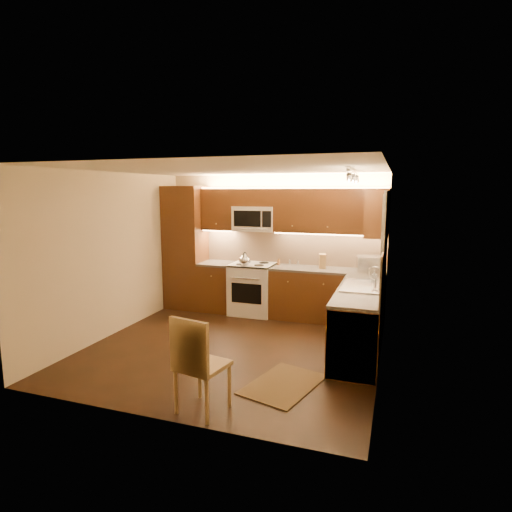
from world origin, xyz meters
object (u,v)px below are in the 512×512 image
at_px(soap_bottle, 374,276).
at_px(dining_chair, 203,363).
at_px(kettle, 245,259).
at_px(knife_block, 322,261).
at_px(microwave, 255,219).
at_px(sink, 362,281).
at_px(stove, 253,289).
at_px(toaster_oven, 370,264).

distance_m(soap_bottle, dining_chair, 3.05).
bearing_deg(soap_bottle, kettle, 165.29).
bearing_deg(knife_block, soap_bottle, -57.17).
bearing_deg(kettle, microwave, 82.62).
bearing_deg(sink, soap_bottle, 67.44).
relative_size(kettle, knife_block, 0.99).
bearing_deg(stove, microwave, 90.00).
bearing_deg(stove, soap_bottle, -19.51).
distance_m(stove, dining_chair, 3.44).
xyz_separation_m(kettle, toaster_oven, (2.11, 0.24, -0.01)).
bearing_deg(microwave, sink, -32.21).
distance_m(sink, kettle, 2.26).
xyz_separation_m(knife_block, soap_bottle, (0.91, -0.85, -0.04)).
height_order(toaster_oven, dining_chair, toaster_oven).
bearing_deg(knife_block, dining_chair, -113.74).
height_order(soap_bottle, dining_chair, soap_bottle).
xyz_separation_m(kettle, knife_block, (1.31, 0.31, -0.02)).
relative_size(sink, kettle, 3.56).
relative_size(kettle, soap_bottle, 1.42).
height_order(stove, dining_chair, dining_chair).
bearing_deg(dining_chair, knife_block, 91.73).
height_order(microwave, kettle, microwave).
relative_size(knife_block, dining_chair, 0.24).
bearing_deg(kettle, knife_block, 17.09).
bearing_deg(soap_bottle, toaster_oven, 97.05).
distance_m(toaster_oven, dining_chair, 3.70).
relative_size(microwave, toaster_oven, 1.78).
height_order(stove, soap_bottle, soap_bottle).
xyz_separation_m(toaster_oven, knife_block, (-0.80, 0.07, -0.01)).
bearing_deg(sink, dining_chair, -120.94).
bearing_deg(soap_bottle, dining_chair, -120.79).
bearing_deg(sink, toaster_oven, 87.94).
distance_m(kettle, knife_block, 1.35).
distance_m(microwave, dining_chair, 3.77).
bearing_deg(microwave, soap_bottle, -22.64).
xyz_separation_m(microwave, soap_bottle, (2.15, -0.90, -0.73)).
height_order(sink, kettle, kettle).
relative_size(microwave, sink, 0.88).
height_order(knife_block, dining_chair, knife_block).
relative_size(toaster_oven, dining_chair, 0.42).
height_order(stove, microwave, microwave).
height_order(sink, knife_block, knife_block).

